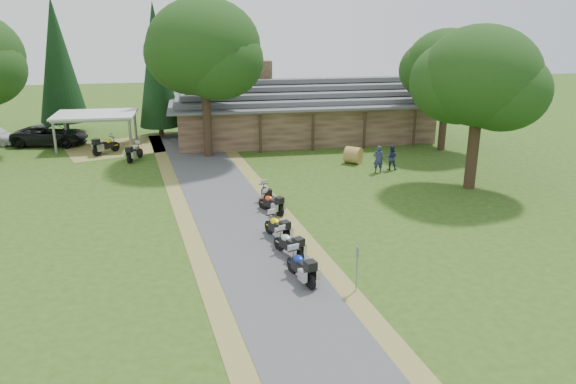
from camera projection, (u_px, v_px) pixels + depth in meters
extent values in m
plane|color=#2B4814|center=(267.00, 272.00, 23.47)|extent=(120.00, 120.00, 0.00)
plane|color=#434345|center=(246.00, 236.00, 27.13)|extent=(51.95, 51.95, 0.00)
imported|color=black|center=(50.00, 130.00, 43.84)|extent=(3.65, 6.52, 2.36)
imported|color=navy|center=(378.00, 157.00, 36.77)|extent=(0.64, 0.48, 2.15)
imported|color=navy|center=(391.00, 155.00, 37.44)|extent=(0.65, 0.54, 1.98)
cylinder|color=olive|center=(353.00, 155.00, 39.10)|extent=(1.54, 1.55, 1.15)
cone|color=black|center=(157.00, 71.00, 45.39)|extent=(3.39, 3.39, 10.84)
cone|color=black|center=(59.00, 67.00, 46.62)|extent=(3.95, 3.95, 11.16)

